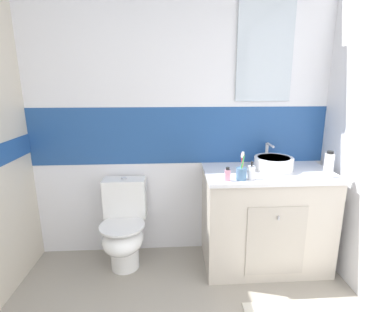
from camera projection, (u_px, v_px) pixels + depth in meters
wall_back_tiled at (182, 117)px, 2.56m from camera, size 3.20×0.20×2.50m
vanity_cabinet at (265, 218)px, 2.48m from camera, size 1.05×0.60×0.85m
sink_basin at (273, 163)px, 2.41m from camera, size 0.32×0.37×0.19m
toilet at (124, 228)px, 2.46m from camera, size 0.37×0.50×0.76m
toothbrush_cup at (241, 173)px, 2.15m from camera, size 0.08×0.08×0.21m
soap_dispenser at (251, 172)px, 2.16m from camera, size 0.06×0.06×0.14m
mouthwash_bottle at (329, 165)px, 2.19m from camera, size 0.07×0.07×0.21m
perfume_flask_small at (228, 174)px, 2.13m from camera, size 0.04×0.03×0.10m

